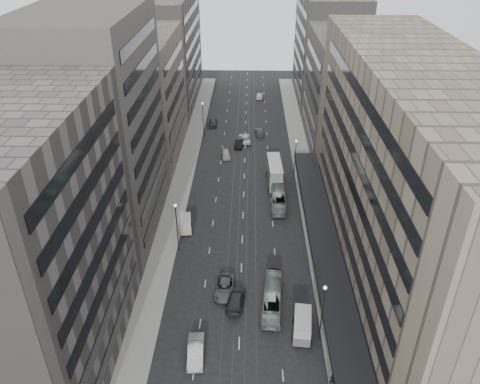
# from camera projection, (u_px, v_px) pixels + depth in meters

# --- Properties ---
(ground) EXTENTS (220.00, 220.00, 0.00)m
(ground) POSITION_uv_depth(u_px,v_px,m) (240.00, 307.00, 61.29)
(ground) COLOR black
(ground) RESTS_ON ground
(sidewalk_right) EXTENTS (4.00, 125.00, 0.15)m
(sidewalk_right) POSITION_uv_depth(u_px,v_px,m) (304.00, 173.00, 93.32)
(sidewalk_right) COLOR gray
(sidewalk_right) RESTS_ON ground
(sidewalk_left) EXTENTS (4.00, 125.00, 0.15)m
(sidewalk_left) POSITION_uv_depth(u_px,v_px,m) (185.00, 172.00, 93.78)
(sidewalk_left) COLOR gray
(sidewalk_left) RESTS_ON ground
(department_store) EXTENTS (19.20, 60.00, 30.00)m
(department_store) POSITION_uv_depth(u_px,v_px,m) (408.00, 180.00, 60.18)
(department_store) COLOR gray
(department_store) RESTS_ON ground
(building_right_mid) EXTENTS (15.00, 28.00, 24.00)m
(building_right_mid) POSITION_uv_depth(u_px,v_px,m) (346.00, 92.00, 99.57)
(building_right_mid) COLOR #4A4640
(building_right_mid) RESTS_ON ground
(building_right_far) EXTENTS (15.00, 32.00, 28.00)m
(building_right_far) POSITION_uv_depth(u_px,v_px,m) (328.00, 48.00, 124.39)
(building_right_far) COLOR #68625E
(building_right_far) RESTS_ON ground
(building_left_a) EXTENTS (15.00, 28.00, 30.00)m
(building_left_a) POSITION_uv_depth(u_px,v_px,m) (26.00, 252.00, 47.20)
(building_left_a) COLOR #68625E
(building_left_a) RESTS_ON ground
(building_left_b) EXTENTS (15.00, 26.00, 34.00)m
(building_left_b) POSITION_uv_depth(u_px,v_px,m) (99.00, 129.00, 69.44)
(building_left_b) COLOR #4A4640
(building_left_b) RESTS_ON ground
(building_left_c) EXTENTS (15.00, 28.00, 25.00)m
(building_left_c) POSITION_uv_depth(u_px,v_px,m) (140.00, 98.00, 94.98)
(building_left_c) COLOR gray
(building_left_c) RESTS_ON ground
(building_left_d) EXTENTS (15.00, 38.00, 28.00)m
(building_left_d) POSITION_uv_depth(u_px,v_px,m) (165.00, 50.00, 122.64)
(building_left_d) COLOR #68625E
(building_left_d) RESTS_ON ground
(lamp_right_near) EXTENTS (0.44, 0.44, 8.32)m
(lamp_right_near) POSITION_uv_depth(u_px,v_px,m) (323.00, 307.00, 54.15)
(lamp_right_near) COLOR #262628
(lamp_right_near) RESTS_ON ground
(lamp_right_far) EXTENTS (0.44, 0.44, 8.32)m
(lamp_right_far) POSITION_uv_depth(u_px,v_px,m) (295.00, 155.00, 88.61)
(lamp_right_far) COLOR #262628
(lamp_right_far) RESTS_ON ground
(lamp_left_near) EXTENTS (0.44, 0.44, 8.32)m
(lamp_left_near) POSITION_uv_depth(u_px,v_px,m) (177.00, 222.00, 69.17)
(lamp_left_near) COLOR #262628
(lamp_left_near) RESTS_ON ground
(lamp_left_far) EXTENTS (0.44, 0.44, 8.32)m
(lamp_left_far) POSITION_uv_depth(u_px,v_px,m) (203.00, 116.00, 106.21)
(lamp_left_far) COLOR #262628
(lamp_left_far) RESTS_ON ground
(bus_near) EXTENTS (3.10, 9.81, 2.69)m
(bus_near) POSITION_uv_depth(u_px,v_px,m) (272.00, 297.00, 60.95)
(bus_near) COLOR gray
(bus_near) RESTS_ON ground
(bus_far) EXTENTS (2.76, 10.36, 2.86)m
(bus_far) POSITION_uv_depth(u_px,v_px,m) (278.00, 197.00, 82.64)
(bus_far) COLOR gray
(bus_far) RESTS_ON ground
(double_decker) EXTENTS (2.96, 8.74, 4.73)m
(double_decker) POSITION_uv_depth(u_px,v_px,m) (274.00, 172.00, 88.25)
(double_decker) COLOR gray
(double_decker) RESTS_ON ground
(vw_microbus) EXTENTS (2.68, 5.10, 2.64)m
(vw_microbus) POSITION_uv_depth(u_px,v_px,m) (302.00, 325.00, 56.69)
(vw_microbus) COLOR slate
(vw_microbus) RESTS_ON ground
(panel_van) EXTENTS (2.24, 3.93, 2.36)m
(panel_van) POSITION_uv_depth(u_px,v_px,m) (186.00, 224.00, 75.70)
(panel_van) COLOR #B5B3A3
(panel_van) RESTS_ON ground
(sedan_1) EXTENTS (2.11, 5.27, 1.70)m
(sedan_1) POSITION_uv_depth(u_px,v_px,m) (196.00, 351.00, 54.02)
(sedan_1) COLOR #B6B6B2
(sedan_1) RESTS_ON ground
(sedan_2) EXTENTS (2.92, 5.69, 1.54)m
(sedan_2) POSITION_uv_depth(u_px,v_px,m) (225.00, 287.00, 63.43)
(sedan_2) COLOR #535255
(sedan_2) RESTS_ON ground
(sedan_3) EXTENTS (2.90, 5.75, 1.60)m
(sedan_3) POSITION_uv_depth(u_px,v_px,m) (236.00, 299.00, 61.49)
(sedan_3) COLOR #28282A
(sedan_3) RESTS_ON ground
(sedan_4) EXTENTS (2.36, 4.63, 1.51)m
(sedan_4) POSITION_uv_depth(u_px,v_px,m) (226.00, 154.00, 99.12)
(sedan_4) COLOR #B3AA94
(sedan_4) RESTS_ON ground
(sedan_5) EXTENTS (2.19, 4.90, 1.56)m
(sedan_5) POSITION_uv_depth(u_px,v_px,m) (239.00, 143.00, 103.88)
(sedan_5) COLOR black
(sedan_5) RESTS_ON ground
(sedan_6) EXTENTS (2.90, 5.74, 1.56)m
(sedan_6) POSITION_uv_depth(u_px,v_px,m) (245.00, 138.00, 106.10)
(sedan_6) COLOR silver
(sedan_6) RESTS_ON ground
(sedan_7) EXTENTS (2.49, 4.93, 1.37)m
(sedan_7) POSITION_uv_depth(u_px,v_px,m) (259.00, 132.00, 109.70)
(sedan_7) COLOR #535455
(sedan_7) RESTS_ON ground
(sedan_8) EXTENTS (2.39, 5.00, 1.65)m
(sedan_8) POSITION_uv_depth(u_px,v_px,m) (213.00, 122.00, 114.33)
(sedan_8) COLOR #2B2A2D
(sedan_8) RESTS_ON ground
(sedan_9) EXTENTS (1.84, 4.47, 1.44)m
(sedan_9) POSITION_uv_depth(u_px,v_px,m) (260.00, 96.00, 131.51)
(sedan_9) COLOR #A89C8B
(sedan_9) RESTS_ON ground
(pedestrian) EXTENTS (0.68, 0.47, 1.81)m
(pedestrian) POSITION_uv_depth(u_px,v_px,m) (332.00, 380.00, 50.47)
(pedestrian) COLOR black
(pedestrian) RESTS_ON sidewalk_right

